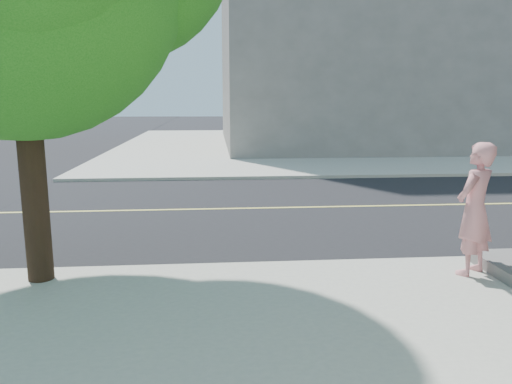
{
  "coord_description": "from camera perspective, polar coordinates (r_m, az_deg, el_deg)",
  "views": [
    {
      "loc": [
        4.29,
        -7.72,
        2.72
      ],
      "look_at": [
        4.93,
        -0.15,
        1.3
      ],
      "focal_mm": 35.12,
      "sensor_mm": 36.0,
      "label": 1
    }
  ],
  "objects": [
    {
      "name": "road_ew",
      "position": [
        13.23,
        -23.66,
        -2.14
      ],
      "size": [
        140.0,
        9.0,
        0.01
      ],
      "primitive_type": "cube",
      "color": "black",
      "rests_on": "ground"
    },
    {
      "name": "sidewalk_ne",
      "position": [
        30.75,
        12.67,
        5.4
      ],
      "size": [
        29.0,
        25.0,
        0.12
      ],
      "primitive_type": "cube",
      "color": "#A7A799",
      "rests_on": "ground"
    },
    {
      "name": "filler_ne",
      "position": [
        31.57,
        13.84,
        18.33
      ],
      "size": [
        18.0,
        16.0,
        14.0
      ],
      "primitive_type": "cube",
      "color": "slate",
      "rests_on": "sidewalk_ne"
    },
    {
      "name": "man_on_phone",
      "position": [
        8.07,
        23.64,
        -1.81
      ],
      "size": [
        0.87,
        0.81,
        1.98
      ],
      "primitive_type": "imported",
      "rotation": [
        0.0,
        0.0,
        3.76
      ],
      "color": "#DC8589",
      "rests_on": "sidewalk_se"
    }
  ]
}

